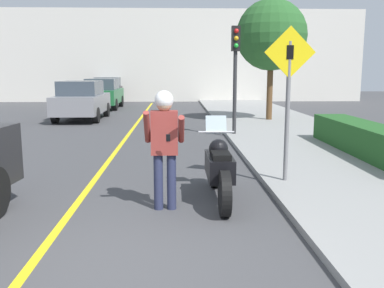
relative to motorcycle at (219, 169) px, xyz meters
name	(u,v)px	position (x,y,z in m)	size (l,w,h in m)	color
ground_plane	(86,265)	(-1.69, -2.34, -0.52)	(80.00, 80.00, 0.00)	#424244
sidewalk_curb	(362,171)	(3.11, 1.66, -0.46)	(4.40, 44.00, 0.11)	gray
road_center_line	(112,157)	(-2.29, 3.66, -0.52)	(0.12, 36.00, 0.01)	yellow
building_backdrop	(161,56)	(-1.69, 23.66, 2.62)	(28.00, 1.20, 6.27)	beige
motorcycle	(219,169)	(0.00, 0.00, 0.00)	(0.62, 2.29, 1.32)	black
person_biker	(164,137)	(-0.87, -0.46, 0.60)	(0.59, 0.49, 1.81)	#282D4C
crossing_sign	(288,89)	(1.30, 0.80, 1.25)	(0.91, 0.08, 2.75)	slate
traffic_light	(235,59)	(1.17, 6.75, 1.94)	(0.26, 0.30, 3.35)	#2D2D30
hedge_row	(370,140)	(3.91, 3.12, -0.06)	(0.90, 5.57, 0.71)	#235623
street_tree	(271,35)	(3.16, 10.80, 3.00)	(2.85, 2.85, 4.84)	brown
parked_car_grey	(82,100)	(-4.76, 11.92, 0.34)	(1.88, 4.20, 1.68)	black
parked_car_green	(103,93)	(-4.80, 17.57, 0.34)	(1.88, 4.20, 1.68)	black
parked_car_black	(109,89)	(-5.28, 22.93, 0.34)	(1.88, 4.20, 1.68)	black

